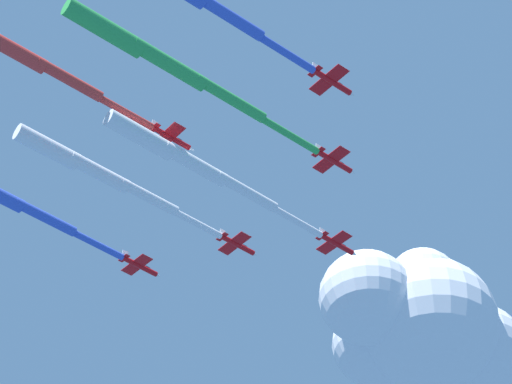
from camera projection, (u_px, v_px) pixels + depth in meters
jet_lead at (194, 164)px, 220.23m from camera, size 61.52×8.41×3.85m
jet_port_inner at (99, 173)px, 226.23m from camera, size 58.09×8.44×3.85m
jet_starboard_inner at (167, 64)px, 206.49m from camera, size 66.05×8.48×3.86m
jet_port_outer at (11, 49)px, 205.76m from camera, size 59.22×8.43×3.90m
cloud_puff at (422, 325)px, 274.29m from camera, size 56.43×42.23×33.38m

